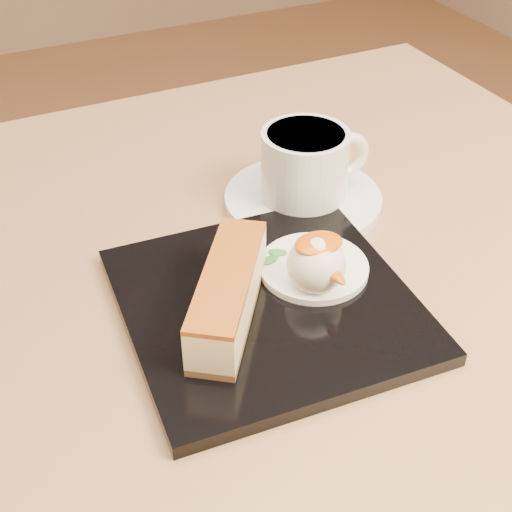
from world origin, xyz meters
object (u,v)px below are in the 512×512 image
table (283,409)px  coffee_cup (306,163)px  ice_cream_scoop (316,265)px  dessert_plate (267,304)px  saucer (303,199)px  cheesecake (228,294)px

table → coffee_cup: coffee_cup is taller
coffee_cup → ice_cream_scoop: bearing=-113.5°
ice_cream_scoop → coffee_cup: size_ratio=0.43×
dessert_plate → coffee_cup: size_ratio=2.02×
dessert_plate → coffee_cup: coffee_cup is taller
saucer → coffee_cup: size_ratio=1.38×
cheesecake → ice_cream_scoop: bearing=-54.7°
dessert_plate → saucer: (0.10, 0.12, -0.00)m
table → saucer: (0.07, 0.10, 0.16)m
table → coffee_cup: size_ratio=7.36×
dessert_plate → ice_cream_scoop: ice_cream_scoop is taller
cheesecake → coffee_cup: bearing=-11.7°
cheesecake → table: bearing=-34.0°
ice_cream_scoop → table: bearing=116.1°
table → saucer: bearing=55.6°
table → saucer: size_ratio=5.33×
dessert_plate → cheesecake: bearing=-171.9°
dessert_plate → saucer: bearing=51.0°
ice_cream_scoop → dessert_plate: bearing=172.9°
dessert_plate → cheesecake: size_ratio=1.70×
cheesecake → ice_cream_scoop: ice_cream_scoop is taller
table → coffee_cup: (0.07, 0.10, 0.20)m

